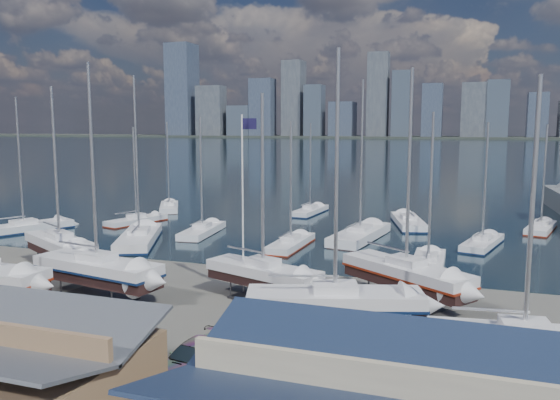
% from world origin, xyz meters
% --- Properties ---
extents(ground, '(1400.00, 1400.00, 0.00)m').
position_xyz_m(ground, '(0.00, -10.00, 0.00)').
color(ground, '#605E59').
rests_on(ground, ground).
extents(water, '(1400.00, 600.00, 0.40)m').
position_xyz_m(water, '(0.00, 300.00, -0.15)').
color(water, '#1A2F3D').
rests_on(water, ground).
extents(far_shore, '(1400.00, 80.00, 2.20)m').
position_xyz_m(far_shore, '(0.00, 560.00, 1.10)').
color(far_shore, '#2D332D').
rests_on(far_shore, ground).
extents(skyline, '(639.14, 43.80, 107.69)m').
position_xyz_m(skyline, '(-7.83, 553.76, 39.09)').
color(skyline, '#475166').
rests_on(skyline, far_shore).
extents(sailboat_cradle_2, '(9.64, 6.88, 15.58)m').
position_xyz_m(sailboat_cradle_2, '(-14.25, -5.39, 2.05)').
color(sailboat_cradle_2, '#2D2D33').
rests_on(sailboat_cradle_2, ground).
extents(sailboat_cradle_3, '(10.65, 4.70, 16.59)m').
position_xyz_m(sailboat_cradle_3, '(-5.93, -11.29, 2.10)').
color(sailboat_cradle_3, '#2D2D33').
rests_on(sailboat_cradle_3, ground).
extents(sailboat_cradle_4, '(9.11, 5.21, 14.47)m').
position_xyz_m(sailboat_cradle_4, '(5.56, -8.17, 2.00)').
color(sailboat_cradle_4, '#2D2D33').
rests_on(sailboat_cradle_4, ground).
extents(sailboat_cradle_5, '(10.61, 5.78, 16.49)m').
position_xyz_m(sailboat_cradle_5, '(11.87, -13.23, 2.10)').
color(sailboat_cradle_5, '#2D2D33').
rests_on(sailboat_cradle_5, ground).
extents(sailboat_cradle_6, '(9.74, 8.03, 16.09)m').
position_xyz_m(sailboat_cradle_6, '(15.10, -5.36, 2.07)').
color(sailboat_cradle_6, '#2D2D33').
rests_on(sailboat_cradle_6, ground).
extents(sailboat_cradle_7, '(9.10, 3.69, 14.55)m').
position_xyz_m(sailboat_cradle_7, '(21.68, -15.76, 2.00)').
color(sailboat_cradle_7, '#2D2D33').
rests_on(sailboat_cradle_7, ground).
extents(sailboat_moored_0, '(7.47, 11.17, 16.33)m').
position_xyz_m(sailboat_moored_0, '(-29.78, 6.67, 0.31)').
color(sailboat_moored_0, black).
rests_on(sailboat_moored_0, water).
extents(sailboat_moored_1, '(4.79, 8.87, 12.77)m').
position_xyz_m(sailboat_moored_1, '(-20.50, 15.70, 0.31)').
color(sailboat_moored_1, black).
rests_on(sailboat_moored_1, water).
extents(sailboat_moored_2, '(6.51, 9.06, 13.53)m').
position_xyz_m(sailboat_moored_2, '(-22.36, 27.04, 0.32)').
color(sailboat_moored_2, black).
rests_on(sailboat_moored_2, water).
extents(sailboat_moored_3, '(8.13, 12.53, 18.25)m').
position_xyz_m(sailboat_moored_3, '(-13.61, 5.75, 0.31)').
color(sailboat_moored_3, black).
rests_on(sailboat_moored_3, water).
extents(sailboat_moored_4, '(3.54, 9.47, 13.98)m').
position_xyz_m(sailboat_moored_4, '(-9.37, 12.02, 0.32)').
color(sailboat_moored_4, black).
rests_on(sailboat_moored_4, water).
extents(sailboat_moored_5, '(3.35, 9.12, 13.33)m').
position_xyz_m(sailboat_moored_5, '(-1.70, 30.26, 0.31)').
color(sailboat_moored_5, black).
rests_on(sailboat_moored_5, water).
extents(sailboat_moored_6, '(2.81, 9.04, 13.40)m').
position_xyz_m(sailboat_moored_6, '(2.24, 8.76, 0.31)').
color(sailboat_moored_6, black).
rests_on(sailboat_moored_6, water).
extents(sailboat_moored_7, '(5.15, 12.28, 17.98)m').
position_xyz_m(sailboat_moored_7, '(8.20, 14.92, 0.33)').
color(sailboat_moored_7, black).
rests_on(sailboat_moored_7, water).
extents(sailboat_moored_8, '(5.58, 11.10, 15.99)m').
position_xyz_m(sailboat_moored_8, '(12.35, 25.20, 0.31)').
color(sailboat_moored_8, black).
rests_on(sailboat_moored_8, water).
extents(sailboat_moored_9, '(2.62, 9.33, 14.09)m').
position_xyz_m(sailboat_moored_9, '(16.03, 4.56, 0.32)').
color(sailboat_moored_9, black).
rests_on(sailboat_moored_9, water).
extents(sailboat_moored_10, '(4.70, 9.22, 13.28)m').
position_xyz_m(sailboat_moored_10, '(20.73, 15.36, 0.31)').
color(sailboat_moored_10, black).
rests_on(sailboat_moored_10, water).
extents(sailboat_moored_11, '(4.61, 9.09, 13.08)m').
position_xyz_m(sailboat_moored_11, '(27.50, 26.57, 0.31)').
color(sailboat_moored_11, black).
rests_on(sailboat_moored_11, water).
extents(car_c, '(2.54, 4.98, 1.35)m').
position_xyz_m(car_c, '(-3.72, -19.50, 0.67)').
color(car_c, gray).
rests_on(car_c, ground).
extents(car_d, '(2.81, 5.38, 1.49)m').
position_xyz_m(car_d, '(6.15, -19.80, 0.75)').
color(car_d, gray).
rests_on(car_d, ground).
extents(flagpole, '(1.15, 0.12, 13.09)m').
position_xyz_m(flagpole, '(3.69, -7.05, 7.61)').
color(flagpole, white).
rests_on(flagpole, ground).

